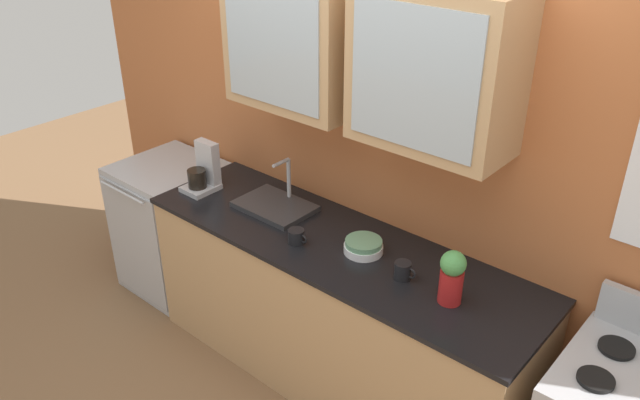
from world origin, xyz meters
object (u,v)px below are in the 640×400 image
object	(u,v)px
sink_faucet	(275,205)
cup_near_sink	(296,236)
vase	(452,276)
bowl_stack	(363,246)
coffee_maker	(203,172)
dishwasher	(173,226)
cup_near_bowls	(403,271)

from	to	relation	value
sink_faucet	cup_near_sink	xyz separation A→B (m)	(0.34, -0.19, 0.02)
sink_faucet	vase	bearing A→B (deg)	-5.07
bowl_stack	cup_near_sink	world-z (taller)	cup_near_sink
coffee_maker	cup_near_sink	bearing A→B (deg)	-6.12
sink_faucet	vase	world-z (taller)	sink_faucet
dishwasher	sink_faucet	bearing A→B (deg)	3.92
coffee_maker	dishwasher	bearing A→B (deg)	175.10
bowl_stack	dishwasher	bearing A→B (deg)	-178.97
sink_faucet	dishwasher	size ratio (longest dim) A/B	0.48
sink_faucet	cup_near_sink	bearing A→B (deg)	-29.48
vase	cup_near_bowls	bearing A→B (deg)	177.81
cup_near_bowls	cup_near_sink	bearing A→B (deg)	-170.91
coffee_maker	bowl_stack	bearing A→B (deg)	3.30
cup_near_sink	dishwasher	xyz separation A→B (m)	(-1.27, 0.13, -0.49)
bowl_stack	cup_near_bowls	xyz separation A→B (m)	(0.28, -0.06, 0.01)
bowl_stack	coffee_maker	xyz separation A→B (m)	(-1.14, -0.07, 0.07)
cup_near_bowls	bowl_stack	bearing A→B (deg)	167.80
vase	coffee_maker	bearing A→B (deg)	179.86
cup_near_sink	bowl_stack	bearing A→B (deg)	26.22
cup_near_sink	coffee_maker	distance (m)	0.84
vase	cup_near_bowls	world-z (taller)	vase
cup_near_bowls	coffee_maker	distance (m)	1.42
vase	dishwasher	world-z (taller)	vase
vase	cup_near_bowls	xyz separation A→B (m)	(-0.26, 0.01, -0.09)
sink_faucet	cup_near_sink	size ratio (longest dim) A/B	3.68
bowl_stack	vase	bearing A→B (deg)	-7.45
cup_near_sink	dishwasher	size ratio (longest dim) A/B	0.13
bowl_stack	cup_near_sink	distance (m)	0.35
sink_faucet	dishwasher	bearing A→B (deg)	-176.08
cup_near_bowls	sink_faucet	bearing A→B (deg)	174.13
dishwasher	vase	bearing A→B (deg)	-1.13
sink_faucet	cup_near_bowls	distance (m)	0.93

